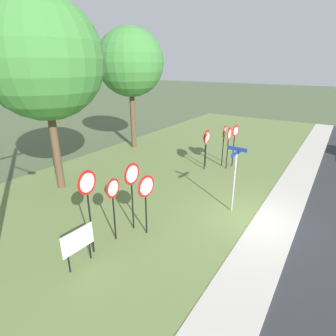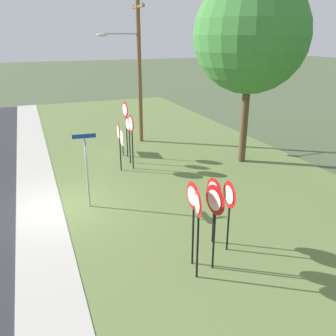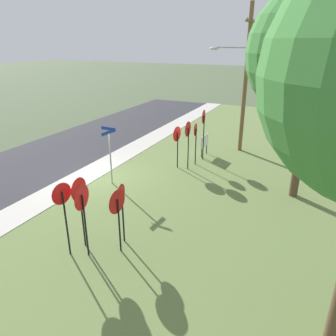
% 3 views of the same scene
% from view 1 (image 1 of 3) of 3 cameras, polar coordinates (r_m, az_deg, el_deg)
% --- Properties ---
extents(ground_plane, '(160.00, 160.00, 0.00)m').
position_cam_1_polar(ground_plane, '(11.65, 17.06, -10.32)').
color(ground_plane, '#4C5B3D').
extents(sidewalk_strip, '(44.00, 1.60, 0.06)m').
position_cam_1_polar(sidewalk_strip, '(11.51, 20.95, -11.09)').
color(sidewalk_strip, '#BCB7AD').
rests_on(sidewalk_strip, ground_plane).
extents(grass_median, '(44.00, 12.00, 0.04)m').
position_cam_1_polar(grass_median, '(14.10, -6.92, -3.75)').
color(grass_median, olive).
rests_on(grass_median, ground_plane).
extents(stop_sign_near_left, '(0.76, 0.12, 2.87)m').
position_cam_1_polar(stop_sign_near_left, '(8.70, -16.21, -5.23)').
color(stop_sign_near_left, black).
rests_on(stop_sign_near_left, grass_median).
extents(stop_sign_near_right, '(0.67, 0.12, 2.31)m').
position_cam_1_polar(stop_sign_near_right, '(9.38, -11.25, -5.82)').
color(stop_sign_near_right, black).
rests_on(stop_sign_near_right, grass_median).
extents(stop_sign_far_left, '(0.79, 0.09, 2.60)m').
position_cam_1_polar(stop_sign_far_left, '(9.79, -7.44, -2.85)').
color(stop_sign_far_left, black).
rests_on(stop_sign_far_left, grass_median).
extents(stop_sign_far_center, '(0.79, 0.12, 2.27)m').
position_cam_1_polar(stop_sign_far_center, '(9.56, -4.53, -5.00)').
color(stop_sign_far_center, black).
rests_on(stop_sign_far_center, grass_median).
extents(yield_sign_near_left, '(0.80, 0.12, 2.20)m').
position_cam_1_polar(yield_sign_near_left, '(16.38, 8.05, 5.83)').
color(yield_sign_near_left, black).
rests_on(yield_sign_near_left, grass_median).
extents(yield_sign_near_right, '(0.81, 0.14, 2.47)m').
position_cam_1_polar(yield_sign_near_right, '(16.59, 11.58, 6.58)').
color(yield_sign_near_right, black).
rests_on(yield_sign_near_right, grass_median).
extents(yield_sign_far_left, '(0.66, 0.15, 2.12)m').
position_cam_1_polar(yield_sign_far_left, '(15.85, 7.86, 5.09)').
color(yield_sign_far_left, black).
rests_on(yield_sign_far_left, grass_median).
extents(yield_sign_far_right, '(0.69, 0.17, 2.51)m').
position_cam_1_polar(yield_sign_far_right, '(16.57, 13.70, 6.46)').
color(yield_sign_far_right, black).
rests_on(yield_sign_far_right, grass_median).
extents(yield_sign_center, '(0.76, 0.11, 2.47)m').
position_cam_1_polar(yield_sign_center, '(16.09, 12.50, 6.06)').
color(yield_sign_center, black).
rests_on(yield_sign_center, grass_median).
extents(street_name_post, '(0.96, 0.81, 2.78)m').
position_cam_1_polar(street_name_post, '(11.36, 13.64, -1.18)').
color(street_name_post, '#9EA0A8').
rests_on(street_name_post, grass_median).
extents(notice_board, '(1.10, 0.09, 1.25)m').
position_cam_1_polar(notice_board, '(8.90, -18.13, -14.34)').
color(notice_board, black).
rests_on(notice_board, grass_median).
extents(oak_tree_left, '(5.22, 5.22, 8.60)m').
position_cam_1_polar(oak_tree_left, '(13.70, -24.53, 19.79)').
color(oak_tree_left, brown).
rests_on(oak_tree_left, grass_median).
extents(oak_tree_right, '(4.51, 4.51, 8.13)m').
position_cam_1_polar(oak_tree_right, '(19.94, -7.79, 20.76)').
color(oak_tree_right, brown).
rests_on(oak_tree_right, grass_median).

